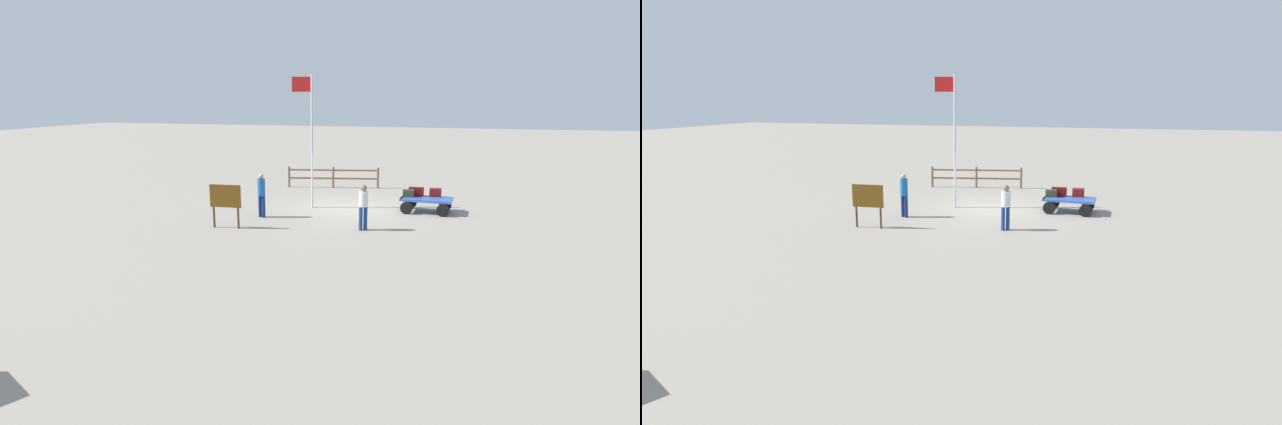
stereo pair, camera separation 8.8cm
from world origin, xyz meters
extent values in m
plane|color=gray|center=(0.00, 0.00, 0.00)|extent=(120.00, 120.00, 0.00)
cube|color=#3059B2|center=(-3.29, -0.18, 0.57)|extent=(2.16, 1.23, 0.10)
cube|color=#3059B2|center=(-2.29, -0.24, 0.57)|extent=(0.14, 1.06, 0.10)
cylinder|color=black|center=(-2.53, 0.35, 0.26)|extent=(0.52, 0.15, 0.52)
cylinder|color=black|center=(-2.59, -0.80, 0.26)|extent=(0.52, 0.15, 0.52)
cylinder|color=black|center=(-4.00, 0.43, 0.26)|extent=(0.52, 0.15, 0.52)
cylinder|color=black|center=(-4.06, -0.72, 0.26)|extent=(0.52, 0.15, 0.52)
cube|color=#3A3C25|center=(-2.52, -0.25, 0.77)|extent=(0.51, 0.38, 0.30)
cube|color=maroon|center=(-2.82, -0.57, 0.80)|extent=(0.66, 0.35, 0.36)
cube|color=maroon|center=(-3.62, -0.63, 0.79)|extent=(0.51, 0.39, 0.34)
cylinder|color=navy|center=(-1.35, 3.29, 0.44)|extent=(0.14, 0.14, 0.88)
cylinder|color=navy|center=(-1.20, 3.42, 0.44)|extent=(0.14, 0.14, 0.88)
cylinder|color=silver|center=(-1.28, 3.36, 1.16)|extent=(0.47, 0.47, 0.56)
sphere|color=#856250|center=(-1.28, 3.36, 1.56)|extent=(0.24, 0.24, 0.24)
cylinder|color=navy|center=(2.94, 2.53, 0.44)|extent=(0.14, 0.14, 0.88)
cylinder|color=navy|center=(3.13, 2.45, 0.44)|extent=(0.14, 0.14, 0.88)
cylinder|color=#1A5EA9|center=(3.04, 2.49, 1.22)|extent=(0.40, 0.40, 0.69)
sphere|color=tan|center=(3.04, 2.49, 1.67)|extent=(0.21, 0.21, 0.21)
cylinder|color=silver|center=(1.60, 0.19, 2.83)|extent=(0.10, 0.10, 5.67)
cube|color=red|center=(2.05, 0.19, 5.26)|extent=(0.79, 0.22, 0.62)
cylinder|color=#4C3319|center=(3.19, 4.40, 0.39)|extent=(0.08, 0.08, 0.79)
cylinder|color=#4C3319|center=(4.14, 4.47, 0.39)|extent=(0.08, 0.08, 0.79)
cube|color=#5F3D10|center=(3.66, 4.43, 1.20)|extent=(1.19, 0.15, 0.84)
cylinder|color=brown|center=(-0.41, -5.28, 0.55)|extent=(0.12, 0.12, 1.11)
cylinder|color=brown|center=(1.92, -4.82, 0.55)|extent=(0.12, 0.12, 1.11)
cylinder|color=brown|center=(4.25, -4.36, 0.55)|extent=(0.12, 0.12, 1.11)
cube|color=brown|center=(1.92, -4.82, 0.94)|extent=(4.67, 0.99, 0.08)
cube|color=brown|center=(1.92, -4.82, 0.50)|extent=(4.67, 0.99, 0.08)
camera|label=1|loc=(-4.55, 20.83, 4.76)|focal=28.14mm
camera|label=2|loc=(-4.64, 20.81, 4.76)|focal=28.14mm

